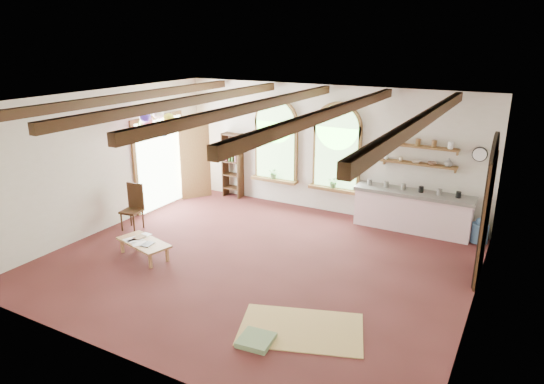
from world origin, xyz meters
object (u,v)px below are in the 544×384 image
Objects in this scene: balloon_cluster at (156,124)px; kitchen_counter at (412,211)px; coffee_table at (144,243)px; side_chair at (133,216)px.

kitchen_counter is at bearing 19.77° from balloon_cluster.
coffee_table is 1.12× the size of balloon_cluster.
coffee_table is 1.65m from side_chair.
coffee_table is at bearing -57.61° from balloon_cluster.
side_chair is 2.25m from balloon_cluster.
balloon_cluster is at bearing 122.39° from coffee_table.
coffee_table is 1.21× the size of side_chair.
coffee_table is at bearing -137.27° from kitchen_counter.
coffee_table is (-4.42, -4.08, -0.17)m from kitchen_counter.
balloon_cluster is (-5.71, -2.05, 1.85)m from kitchen_counter.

